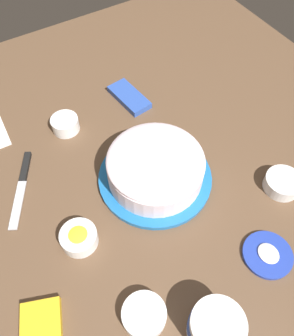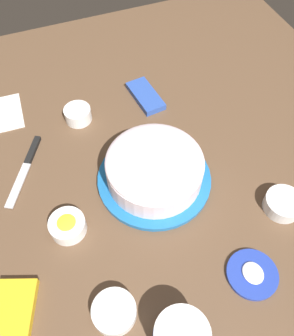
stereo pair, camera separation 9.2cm
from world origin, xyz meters
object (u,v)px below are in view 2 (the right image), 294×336
at_px(candy_box_lower, 13,318).
at_px(sprinkle_bowl_orange, 114,312).
at_px(sprinkle_bowl_yellow, 68,225).
at_px(candy_box_upper, 145,96).
at_px(frosting_tub_lid, 252,274).
at_px(sprinkle_bowl_green, 283,204).
at_px(sprinkle_bowl_blue, 78,114).
at_px(frosted_cake, 154,170).
at_px(spreading_knife, 27,164).

bearing_deg(candy_box_lower, sprinkle_bowl_orange, -87.85).
xyz_separation_m(sprinkle_bowl_yellow, candy_box_upper, (0.36, -0.34, -0.01)).
relative_size(frosting_tub_lid, sprinkle_bowl_green, 1.23).
relative_size(frosting_tub_lid, sprinkle_bowl_blue, 1.46).
height_order(sprinkle_bowl_green, candy_box_upper, sprinkle_bowl_green).
bearing_deg(sprinkle_bowl_yellow, candy_box_upper, -43.24).
height_order(frosted_cake, spreading_knife, frosted_cake).
relative_size(frosting_tub_lid, spreading_knife, 0.55).
bearing_deg(sprinkle_bowl_green, sprinkle_bowl_blue, 40.00).
xyz_separation_m(sprinkle_bowl_blue, candy_box_lower, (-0.51, 0.28, -0.01)).
relative_size(sprinkle_bowl_blue, candy_box_upper, 0.54).
relative_size(sprinkle_bowl_blue, sprinkle_bowl_yellow, 0.91).
xyz_separation_m(frosted_cake, candy_box_lower, (-0.22, 0.41, -0.04)).
bearing_deg(sprinkle_bowl_green, frosting_tub_lid, 127.98).
bearing_deg(spreading_knife, sprinkle_bowl_green, -122.14).
bearing_deg(sprinkle_bowl_yellow, candy_box_lower, 135.16).
relative_size(sprinkle_bowl_yellow, candy_box_upper, 0.59).
relative_size(spreading_knife, sprinkle_bowl_blue, 2.68).
xyz_separation_m(frosting_tub_lid, spreading_knife, (0.49, 0.42, -0.00)).
xyz_separation_m(frosting_tub_lid, sprinkle_bowl_green, (0.12, -0.16, 0.01)).
xyz_separation_m(frosted_cake, candy_box_upper, (0.30, -0.09, -0.04)).
distance_m(sprinkle_bowl_blue, sprinkle_bowl_green, 0.63).
bearing_deg(sprinkle_bowl_blue, candy_box_lower, 151.55).
xyz_separation_m(frosted_cake, sprinkle_bowl_orange, (-0.29, 0.20, -0.03)).
height_order(frosting_tub_lid, sprinkle_bowl_green, sprinkle_bowl_green).
height_order(spreading_knife, sprinkle_bowl_green, sprinkle_bowl_green).
height_order(frosted_cake, sprinkle_bowl_blue, frosted_cake).
bearing_deg(sprinkle_bowl_orange, candy_box_lower, 71.85).
bearing_deg(candy_box_upper, sprinkle_bowl_orange, 146.42).
xyz_separation_m(frosted_cake, frosting_tub_lid, (-0.32, -0.11, -0.04)).
height_order(frosting_tub_lid, sprinkle_bowl_blue, sprinkle_bowl_blue).
bearing_deg(frosting_tub_lid, candy_box_upper, 2.15).
xyz_separation_m(frosting_tub_lid, candy_box_lower, (0.10, 0.52, 0.00)).
xyz_separation_m(frosting_tub_lid, sprinkle_bowl_yellow, (0.26, 0.36, 0.02)).
bearing_deg(candy_box_upper, spreading_knife, 100.84).
xyz_separation_m(frosted_cake, spreading_knife, (0.17, 0.31, -0.04)).
bearing_deg(spreading_knife, frosting_tub_lid, -139.27).
xyz_separation_m(spreading_knife, candy_box_upper, (0.13, -0.40, 0.00)).
xyz_separation_m(spreading_knife, sprinkle_bowl_orange, (-0.46, -0.11, 0.01)).
relative_size(sprinkle_bowl_green, candy_box_upper, 0.64).
bearing_deg(sprinkle_bowl_yellow, sprinkle_bowl_orange, -169.01).
relative_size(sprinkle_bowl_blue, candy_box_lower, 0.51).
distance_m(sprinkle_bowl_yellow, candy_box_lower, 0.23).
bearing_deg(sprinkle_bowl_blue, candy_box_upper, -87.08).
distance_m(frosting_tub_lid, candy_box_lower, 0.53).
relative_size(sprinkle_bowl_yellow, sprinkle_bowl_green, 0.93).
xyz_separation_m(sprinkle_bowl_green, candy_box_upper, (0.49, 0.18, -0.01)).
relative_size(spreading_knife, sprinkle_bowl_orange, 2.27).
bearing_deg(sprinkle_bowl_orange, sprinkle_bowl_blue, -7.15).
xyz_separation_m(spreading_knife, sprinkle_bowl_green, (-0.37, -0.58, 0.01)).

